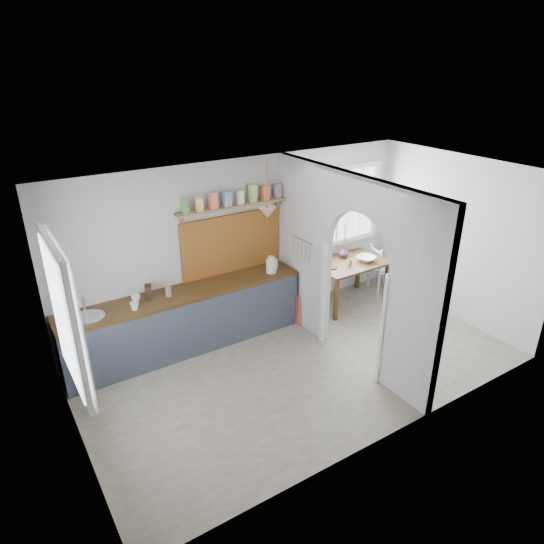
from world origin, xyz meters
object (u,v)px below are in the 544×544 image
dining_table (348,283)px  chair_right (383,268)px  vase (344,253)px  chair_left (301,291)px  kettle (271,264)px

dining_table → chair_right: bearing=4.7°
vase → chair_right: bearing=-8.8°
chair_right → vase: 0.95m
chair_left → chair_right: size_ratio=1.08×
dining_table → kettle: size_ratio=4.78×
dining_table → kettle: bearing=175.5°
chair_right → kettle: size_ratio=3.28×
dining_table → vase: (0.05, 0.21, 0.47)m
kettle → chair_left: bearing=-13.9°
kettle → vase: size_ratio=1.51×
chair_right → vase: (-0.84, 0.13, 0.43)m
chair_right → vase: vase is taller
chair_left → chair_right: (1.83, 0.02, -0.03)m
chair_left → vase: vase is taller
dining_table → kettle: (-1.48, 0.10, 0.64)m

